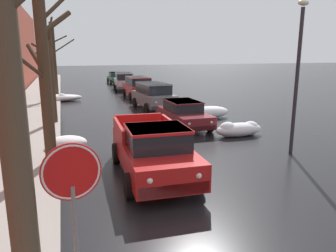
% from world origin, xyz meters
% --- Properties ---
extents(left_sidewalk_slab, '(3.37, 80.00, 0.13)m').
position_xyz_m(left_sidewalk_slab, '(-5.99, 18.00, 0.07)').
color(left_sidewalk_slab, gray).
rests_on(left_sidewalk_slab, ground).
extents(snow_bank_near_corner_left, '(1.61, 1.08, 0.61)m').
position_xyz_m(snow_bank_near_corner_left, '(-4.09, 12.22, 0.30)').
color(snow_bank_near_corner_left, white).
rests_on(snow_bank_near_corner_left, ground).
extents(snow_bank_along_left_kerb, '(2.37, 0.93, 0.73)m').
position_xyz_m(snow_bank_along_left_kerb, '(3.75, 12.16, 0.33)').
color(snow_bank_along_left_kerb, white).
rests_on(snow_bank_along_left_kerb, ground).
extents(snow_bank_mid_block_left, '(2.81, 0.96, 0.56)m').
position_xyz_m(snow_bank_mid_block_left, '(-4.06, 26.80, 0.26)').
color(snow_bank_mid_block_left, white).
rests_on(snow_bank_mid_block_left, ground).
extents(snow_bank_near_corner_right, '(2.50, 1.07, 0.73)m').
position_xyz_m(snow_bank_near_corner_right, '(4.26, 16.54, 0.36)').
color(snow_bank_near_corner_right, white).
rests_on(snow_bank_near_corner_right, ground).
extents(snow_bank_along_right_kerb, '(2.47, 1.16, 0.64)m').
position_xyz_m(snow_bank_along_right_kerb, '(-4.22, 26.58, 0.28)').
color(snow_bank_along_right_kerb, white).
rests_on(snow_bank_along_right_kerb, ground).
extents(bare_tree_at_the_corner, '(3.19, 3.14, 7.45)m').
position_xyz_m(bare_tree_at_the_corner, '(-4.59, 2.75, 3.95)').
color(bare_tree_at_the_corner, '#4C3D2D').
rests_on(bare_tree_at_the_corner, ground).
extents(bare_tree_second_along_sidewalk, '(1.72, 2.48, 5.97)m').
position_xyz_m(bare_tree_second_along_sidewalk, '(-4.57, 10.67, 3.05)').
color(bare_tree_second_along_sidewalk, '#423323').
rests_on(bare_tree_second_along_sidewalk, ground).
extents(bare_tree_mid_block, '(1.17, 3.46, 5.52)m').
position_xyz_m(bare_tree_mid_block, '(-4.59, 17.58, 2.67)').
color(bare_tree_mid_block, '#423323').
rests_on(bare_tree_mid_block, ground).
extents(bare_tree_far_down_block, '(3.50, 1.61, 6.27)m').
position_xyz_m(bare_tree_far_down_block, '(-4.64, 27.74, 3.32)').
color(bare_tree_far_down_block, '#382B1E').
rests_on(bare_tree_far_down_block, ground).
extents(pickup_truck_red_approaching_near_lane, '(2.36, 5.20, 1.76)m').
position_xyz_m(pickup_truck_red_approaching_near_lane, '(-1.46, 8.45, 0.88)').
color(pickup_truck_red_approaching_near_lane, red).
rests_on(pickup_truck_red_approaching_near_lane, ground).
extents(sedan_maroon_parked_kerbside_close, '(1.99, 4.28, 1.42)m').
position_xyz_m(sedan_maroon_parked_kerbside_close, '(1.91, 14.66, 0.75)').
color(sedan_maroon_parked_kerbside_close, maroon).
rests_on(sedan_maroon_parked_kerbside_close, ground).
extents(suv_grey_parked_kerbside_mid, '(2.35, 4.53, 1.82)m').
position_xyz_m(suv_grey_parked_kerbside_mid, '(1.91, 20.64, 0.99)').
color(suv_grey_parked_kerbside_mid, slate).
rests_on(suv_grey_parked_kerbside_mid, ground).
extents(suv_red_parked_far_down_block, '(2.13, 4.61, 1.82)m').
position_xyz_m(suv_red_parked_far_down_block, '(2.18, 26.65, 0.99)').
color(suv_red_parked_far_down_block, red).
rests_on(suv_red_parked_far_down_block, ground).
extents(suv_silver_queued_behind_truck, '(2.35, 4.55, 1.82)m').
position_xyz_m(suv_silver_queued_behind_truck, '(2.09, 32.91, 0.99)').
color(suv_silver_queued_behind_truck, '#B7B7BC').
rests_on(suv_silver_queued_behind_truck, ground).
extents(sedan_green_at_far_intersection, '(1.94, 4.41, 1.42)m').
position_xyz_m(sedan_green_at_far_intersection, '(2.47, 40.54, 0.75)').
color(sedan_green_at_far_intersection, '#1E5633').
rests_on(sedan_green_at_far_intersection, ground).
extents(stop_sign_at_corner, '(0.76, 0.12, 2.80)m').
position_xyz_m(stop_sign_at_corner, '(-4.01, 2.99, 2.17)').
color(stop_sign_at_corner, slate).
rests_on(stop_sign_at_corner, ground).
extents(street_lamp_post, '(0.44, 0.24, 5.71)m').
position_xyz_m(street_lamp_post, '(4.30, 9.06, 3.21)').
color(street_lamp_post, '#28282D').
rests_on(street_lamp_post, ground).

